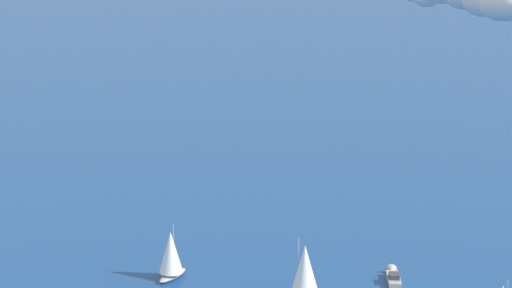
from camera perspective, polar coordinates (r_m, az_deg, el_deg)
sailboat_far_stbd at (r=176.50m, az=-5.44°, el=-7.04°), size 8.47×4.66×10.92m
sailboat_ahead at (r=164.96m, az=3.11°, el=-8.22°), size 6.98×9.81×12.34m
motorboat_outer_ring_b at (r=178.51m, az=8.73°, el=-8.36°), size 9.36×6.14×2.68m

